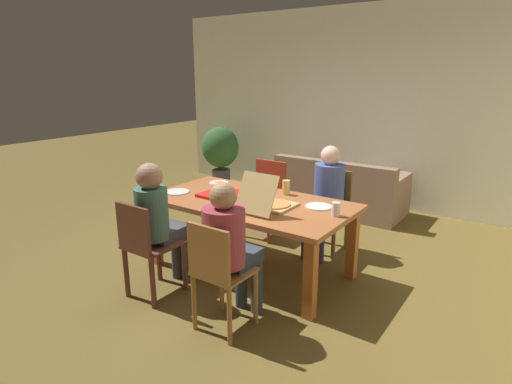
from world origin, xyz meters
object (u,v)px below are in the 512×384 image
(chair_3, at_px, (266,193))
(pizza_box_1, at_px, (223,194))
(plate_1, at_px, (319,206))
(couch, at_px, (339,192))
(chair_0, at_px, (218,271))
(drinking_glass_0, at_px, (286,187))
(person_1, at_px, (326,192))
(person_2, at_px, (159,217))
(potted_plant, at_px, (220,151))
(chair_1, at_px, (331,207))
(person_0, at_px, (229,242))
(dining_table, at_px, (250,210))
(drinking_glass_1, at_px, (336,209))
(plate_3, at_px, (228,208))
(pizza_box_0, at_px, (270,203))
(chair_2, at_px, (147,247))
(plate_0, at_px, (177,192))
(plate_2, at_px, (219,182))

(chair_3, distance_m, pizza_box_1, 0.98)
(plate_1, relative_size, couch, 0.14)
(chair_0, distance_m, drinking_glass_0, 1.43)
(person_1, relative_size, drinking_glass_0, 7.97)
(person_2, height_order, potted_plant, person_2)
(chair_1, bearing_deg, person_0, -90.00)
(dining_table, height_order, plate_1, plate_1)
(drinking_glass_1, bearing_deg, plate_3, -157.15)
(person_2, height_order, pizza_box_0, person_2)
(chair_2, distance_m, person_2, 0.28)
(plate_0, bearing_deg, plate_2, 77.70)
(chair_3, bearing_deg, plate_2, -112.67)
(person_2, relative_size, plate_2, 5.67)
(pizza_box_1, bearing_deg, chair_0, -52.94)
(plate_2, bearing_deg, plate_3, -44.79)
(pizza_box_1, bearing_deg, person_0, -48.47)
(chair_3, bearing_deg, person_2, -90.00)
(couch, bearing_deg, plate_1, -71.39)
(chair_0, relative_size, chair_2, 1.00)
(dining_table, distance_m, plate_3, 0.34)
(person_1, bearing_deg, chair_1, 90.00)
(chair_0, height_order, chair_2, chair_0)
(person_0, relative_size, pizza_box_0, 2.19)
(person_2, relative_size, pizza_box_0, 2.25)
(plate_2, bearing_deg, person_2, -77.52)
(plate_1, bearing_deg, plate_0, -164.44)
(dining_table, distance_m, plate_0, 0.82)
(drinking_glass_0, distance_m, potted_plant, 3.19)
(person_2, height_order, plate_0, person_2)
(chair_1, distance_m, plate_1, 0.84)
(plate_3, relative_size, drinking_glass_1, 1.75)
(chair_1, xyz_separation_m, plate_1, (0.23, -0.77, 0.26))
(dining_table, height_order, drinking_glass_0, drinking_glass_0)
(plate_1, bearing_deg, couch, 108.61)
(plate_1, bearing_deg, chair_0, -100.74)
(pizza_box_1, xyz_separation_m, plate_3, (0.30, -0.30, -0.01))
(chair_0, distance_m, plate_1, 1.23)
(plate_3, height_order, drinking_glass_0, drinking_glass_0)
(chair_0, distance_m, person_0, 0.23)
(chair_0, height_order, pizza_box_0, pizza_box_0)
(plate_2, bearing_deg, dining_table, -26.24)
(couch, bearing_deg, chair_0, -81.68)
(plate_3, distance_m, potted_plant, 3.53)
(person_2, bearing_deg, plate_2, 102.48)
(pizza_box_0, xyz_separation_m, potted_plant, (-2.61, 2.43, -0.15))
(chair_0, xyz_separation_m, plate_1, (0.23, 1.19, 0.23))
(chair_3, xyz_separation_m, pizza_box_0, (0.71, -1.02, 0.27))
(chair_3, bearing_deg, plate_0, -107.90)
(couch, bearing_deg, plate_3, -88.97)
(pizza_box_1, bearing_deg, couch, 83.72)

